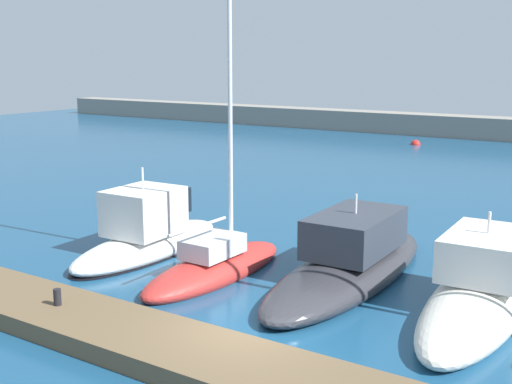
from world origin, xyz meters
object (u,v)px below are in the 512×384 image
Objects in this scene: motorboat_charcoal_third at (351,261)px; dock_bollard at (57,297)px; motorboat_ivory_fourth at (483,288)px; motorboat_white_nearest at (148,235)px; mooring_buoy_red at (416,145)px; sailboat_red_second at (215,265)px.

dock_bollard is (-4.89, -7.44, 0.17)m from motorboat_charcoal_third.
motorboat_charcoal_third is 22.81× the size of dock_bollard.
motorboat_charcoal_third is 1.04× the size of motorboat_ivory_fourth.
motorboat_white_nearest reaches higher than motorboat_charcoal_third.
dock_bollard is at bearing 126.55° from motorboat_ivory_fourth.
dock_bollard is at bearing 145.49° from motorboat_charcoal_third.
motorboat_ivory_fourth is (11.36, 1.18, -0.10)m from motorboat_white_nearest.
dock_bollard is (-9.00, -7.22, 0.18)m from motorboat_ivory_fourth.
motorboat_ivory_fourth is at bearing -86.13° from motorboat_white_nearest.
motorboat_ivory_fourth is at bearing -67.34° from mooring_buoy_red.
motorboat_charcoal_third is 13.07× the size of mooring_buoy_red.
motorboat_white_nearest reaches higher than motorboat_ivory_fourth.
motorboat_charcoal_third reaches higher than dock_bollard.
dock_bollard is (2.36, -6.05, 0.08)m from motorboat_white_nearest.
sailboat_red_second reaches higher than motorboat_ivory_fourth.
mooring_buoy_red is (-5.54, 33.95, -0.33)m from sailboat_red_second.
sailboat_red_second reaches higher than motorboat_white_nearest.
motorboat_ivory_fourth is 11.54m from dock_bollard.
sailboat_red_second is 26.67× the size of dock_bollard.
motorboat_ivory_fourth is 34.71m from mooring_buoy_red.
mooring_buoy_red is (-2.01, 33.20, -0.62)m from motorboat_white_nearest.
sailboat_red_second is 15.28× the size of mooring_buoy_red.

